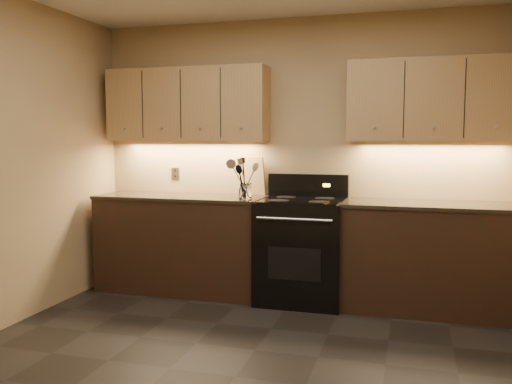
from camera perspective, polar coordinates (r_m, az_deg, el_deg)
floor at (r=3.55m, az=-2.20°, el=-18.86°), size 4.00×4.00×0.00m
wall_back at (r=5.17m, az=4.74°, el=3.70°), size 4.00×0.04×2.60m
counter_left at (r=5.32m, az=-7.75°, el=-5.34°), size 1.62×0.62×0.93m
counter_right at (r=4.88m, az=17.75°, el=-6.56°), size 1.46×0.62×0.93m
stove at (r=4.94m, az=4.84°, el=-5.98°), size 0.76×0.68×1.14m
upper_cab_left at (r=5.37m, az=-7.28°, el=9.09°), size 1.60×0.30×0.70m
upper_cab_right at (r=4.93m, az=18.17°, el=9.16°), size 1.44×0.30×0.70m
outlet_plate at (r=5.58m, az=-8.49°, el=1.95°), size 0.08×0.01×0.12m
utensil_crock at (r=4.87m, az=-1.15°, el=0.02°), size 0.12×0.12×0.14m
cutting_board at (r=5.27m, az=-0.47°, el=1.73°), size 0.30×0.15×0.37m
wooden_spoon at (r=4.86m, az=-1.54°, el=1.38°), size 0.19×0.14×0.33m
black_spoon at (r=4.88m, az=-1.18°, el=1.25°), size 0.09×0.16×0.31m
black_turner at (r=4.83m, az=-1.13°, el=1.62°), size 0.14×0.17×0.39m
steel_spatula at (r=4.86m, az=-0.88°, el=1.60°), size 0.16×0.14×0.39m
steel_skimmer at (r=4.85m, az=-0.71°, el=1.57°), size 0.26×0.15×0.37m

